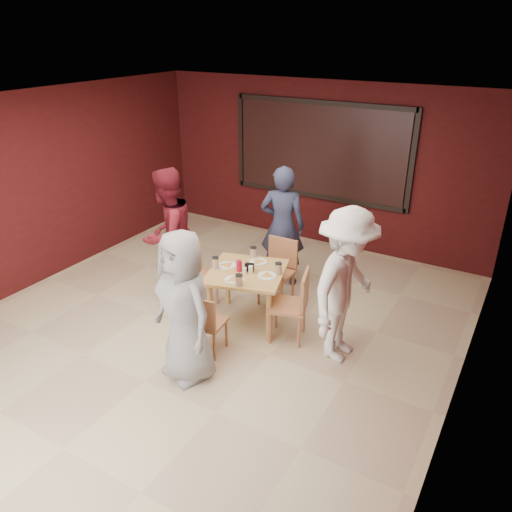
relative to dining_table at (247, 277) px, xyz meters
The scene contains 11 objects.
floor 0.90m from the dining_table, 122.50° to the right, with size 7.00×7.00×0.00m, color #CABB8C.
window_blinds 3.11m from the dining_table, 96.51° to the left, with size 3.00×0.02×1.50m, color black.
dining_table is the anchor object (origin of this frame).
chair_front 0.89m from the dining_table, 92.79° to the right, with size 0.43×0.43×0.80m.
chair_back 0.73m from the dining_table, 82.38° to the left, with size 0.45×0.45×0.91m.
chair_left 0.89m from the dining_table, behind, with size 0.50×0.50×0.85m.
chair_right 0.73m from the dining_table, ahead, with size 0.55×0.55×0.92m.
diner_front 1.30m from the dining_table, 89.66° to the right, with size 0.85×0.55×1.74m, color gray.
diner_back 1.25m from the dining_table, 95.89° to the left, with size 0.66×0.43×1.81m, color #2C324F.
diner_left 1.35m from the dining_table, behind, with size 0.91×0.71×1.88m, color maroon.
diner_right 1.38m from the dining_table, ahead, with size 1.20×0.69×1.86m, color white.
Camera 1 is at (3.30, -4.31, 3.61)m, focal length 35.00 mm.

